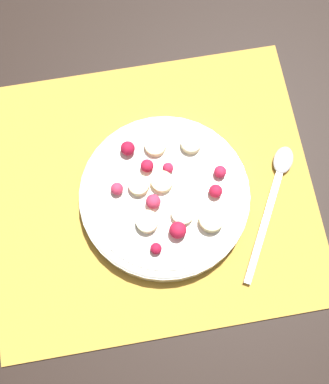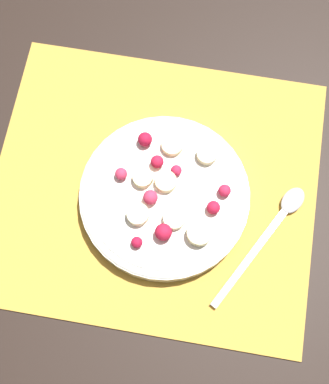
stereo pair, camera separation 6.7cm
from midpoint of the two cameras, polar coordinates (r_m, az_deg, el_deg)
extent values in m
plane|color=black|center=(0.71, -4.14, -0.44)|extent=(3.00, 3.00, 0.00)
cube|color=gold|center=(0.71, -4.16, -0.37)|extent=(0.43, 0.38, 0.01)
cylinder|color=silver|center=(0.69, -2.75, -0.95)|extent=(0.22, 0.22, 0.02)
torus|color=silver|center=(0.69, -2.77, -0.78)|extent=(0.22, 0.22, 0.01)
cylinder|color=white|center=(0.68, -2.79, -0.67)|extent=(0.20, 0.20, 0.00)
cylinder|color=beige|center=(0.67, -4.73, -3.67)|extent=(0.03, 0.03, 0.01)
cylinder|color=beige|center=(0.68, -3.04, 0.39)|extent=(0.04, 0.04, 0.01)
cylinder|color=beige|center=(0.70, 0.12, 4.76)|extent=(0.03, 0.03, 0.01)
cylinder|color=beige|center=(0.68, -5.58, 0.42)|extent=(0.04, 0.04, 0.01)
cylinder|color=#F4EAB7|center=(0.67, -0.89, -2.78)|extent=(0.03, 0.03, 0.01)
cylinder|color=beige|center=(0.70, -3.72, 4.53)|extent=(0.04, 0.04, 0.01)
cylinder|color=beige|center=(0.66, 2.17, -3.46)|extent=(0.04, 0.04, 0.01)
sphere|color=red|center=(0.67, 2.68, -0.36)|extent=(0.02, 0.02, 0.02)
sphere|color=#DB3356|center=(0.67, -3.96, -1.47)|extent=(0.02, 0.02, 0.02)
sphere|color=#DB3356|center=(0.68, -7.86, -0.39)|extent=(0.02, 0.02, 0.02)
sphere|color=red|center=(0.68, -4.34, 2.41)|extent=(0.02, 0.02, 0.02)
sphere|color=#D12347|center=(0.68, -2.41, 2.13)|extent=(0.01, 0.01, 0.01)
sphere|color=red|center=(0.66, -1.47, -4.56)|extent=(0.02, 0.02, 0.02)
sphere|color=#B21433|center=(0.66, -3.83, -6.52)|extent=(0.01, 0.01, 0.01)
sphere|color=#D12347|center=(0.68, 3.18, 1.76)|extent=(0.02, 0.02, 0.02)
sphere|color=#B21433|center=(0.69, -6.70, 4.22)|extent=(0.02, 0.02, 0.02)
cube|color=#B2B2B7|center=(0.70, 7.87, -4.10)|extent=(0.08, 0.14, 0.00)
ellipsoid|color=#B2B2B7|center=(0.73, 10.03, 2.96)|extent=(0.04, 0.05, 0.01)
camera|label=1|loc=(0.03, -92.90, -9.33)|focal=50.00mm
camera|label=2|loc=(0.03, 87.10, 9.33)|focal=50.00mm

